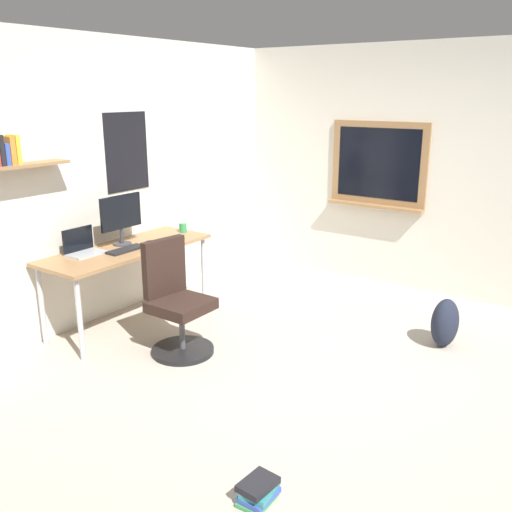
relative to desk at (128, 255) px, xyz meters
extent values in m
plane|color=#ADA393|center=(0.08, -2.06, -0.67)|extent=(5.20, 5.20, 0.00)
cube|color=silver|center=(0.08, 0.39, 0.63)|extent=(5.00, 0.10, 2.60)
cube|color=#997047|center=(-0.76, 0.24, 0.88)|extent=(0.68, 0.20, 0.02)
cube|color=black|center=(0.37, 0.34, 0.88)|extent=(0.52, 0.01, 0.74)
cube|color=#3851B2|center=(-0.92, 0.27, 0.97)|extent=(0.04, 0.14, 0.17)
cube|color=orange|center=(-0.88, 0.27, 1.00)|extent=(0.04, 0.14, 0.22)
cube|color=gold|center=(-0.83, 0.27, 1.00)|extent=(0.04, 0.14, 0.22)
cube|color=silver|center=(2.53, -2.06, 0.63)|extent=(0.10, 5.00, 2.60)
cube|color=#997047|center=(2.47, -1.34, 0.68)|extent=(0.04, 1.10, 0.90)
cube|color=black|center=(2.45, -1.34, 0.68)|extent=(0.01, 0.94, 0.76)
cube|color=#997047|center=(2.42, -1.34, 0.21)|extent=(0.12, 1.10, 0.03)
cube|color=#997047|center=(0.00, 0.00, 0.05)|extent=(1.64, 0.62, 0.03)
cylinder|color=#B7B7BC|center=(-0.76, -0.25, -0.32)|extent=(0.04, 0.04, 0.71)
cylinder|color=#B7B7BC|center=(0.76, -0.25, -0.32)|extent=(0.04, 0.04, 0.71)
cylinder|color=#B7B7BC|center=(-0.76, 0.25, -0.32)|extent=(0.04, 0.04, 0.71)
cylinder|color=#B7B7BC|center=(0.76, 0.25, -0.32)|extent=(0.04, 0.04, 0.71)
cylinder|color=black|center=(-0.19, -0.83, -0.65)|extent=(0.52, 0.52, 0.04)
cylinder|color=#4C4C51|center=(-0.19, -0.83, -0.46)|extent=(0.05, 0.05, 0.34)
cube|color=black|center=(-0.19, -0.83, -0.25)|extent=(0.44, 0.44, 0.09)
cube|color=black|center=(-0.17, -0.63, 0.04)|extent=(0.41, 0.12, 0.48)
cube|color=#ADAFB5|center=(-0.37, 0.11, 0.08)|extent=(0.31, 0.21, 0.02)
cube|color=black|center=(-0.37, 0.21, 0.19)|extent=(0.31, 0.01, 0.21)
cylinder|color=#38383D|center=(0.04, 0.11, 0.08)|extent=(0.17, 0.17, 0.01)
cylinder|color=#38383D|center=(0.04, 0.11, 0.15)|extent=(0.03, 0.03, 0.14)
cube|color=black|center=(0.04, 0.10, 0.38)|extent=(0.46, 0.02, 0.31)
cube|color=black|center=(-0.08, -0.08, 0.08)|extent=(0.37, 0.13, 0.02)
ellipsoid|color=#262628|center=(0.20, -0.08, 0.09)|extent=(0.10, 0.06, 0.03)
cylinder|color=#338C4C|center=(0.72, -0.03, 0.12)|extent=(0.08, 0.08, 0.09)
ellipsoid|color=#1E2333|center=(1.20, -2.57, -0.46)|extent=(0.32, 0.22, 0.42)
cube|color=#3D934C|center=(-1.28, -2.36, -0.66)|extent=(0.22, 0.16, 0.02)
cube|color=#3851B2|center=(-1.27, -2.37, -0.63)|extent=(0.21, 0.15, 0.03)
cube|color=teal|center=(-1.27, -2.37, -0.60)|extent=(0.23, 0.18, 0.03)
cube|color=black|center=(-1.28, -2.36, -0.57)|extent=(0.22, 0.16, 0.04)
camera|label=1|loc=(-3.32, -3.80, 1.44)|focal=39.24mm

